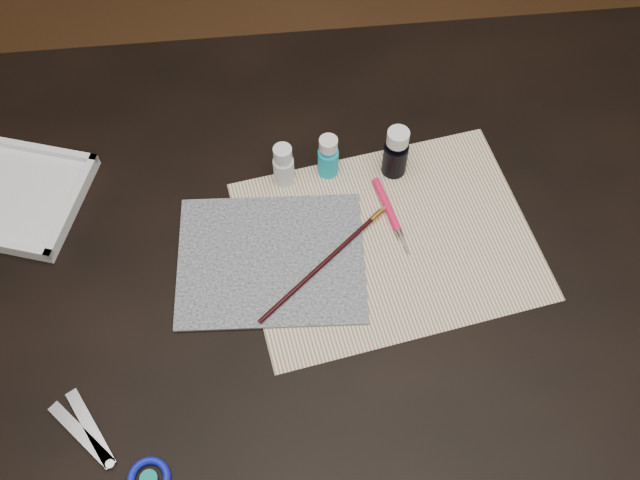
{
  "coord_description": "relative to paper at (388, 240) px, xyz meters",
  "views": [
    {
      "loc": [
        -0.05,
        -0.49,
        1.62
      ],
      "look_at": [
        0.0,
        0.0,
        0.8
      ],
      "focal_mm": 40.0,
      "sensor_mm": 36.0,
      "label": 1
    }
  ],
  "objects": [
    {
      "name": "ground",
      "position": [
        -0.1,
        -0.02,
        -0.76
      ],
      "size": [
        3.5,
        3.5,
        0.02
      ],
      "primitive_type": "cube",
      "color": "#422614",
      "rests_on": "ground"
    },
    {
      "name": "table",
      "position": [
        -0.1,
        -0.02,
        -0.38
      ],
      "size": [
        1.3,
        0.9,
        0.75
      ],
      "primitive_type": "cube",
      "color": "black",
      "rests_on": "ground"
    },
    {
      "name": "paper",
      "position": [
        0.0,
        0.0,
        0.0
      ],
      "size": [
        0.45,
        0.37,
        0.0
      ],
      "primitive_type": "cube",
      "rotation": [
        0.0,
        0.0,
        0.16
      ],
      "color": "white",
      "rests_on": "table"
    },
    {
      "name": "canvas",
      "position": [
        -0.17,
        -0.02,
        0.0
      ],
      "size": [
        0.27,
        0.22,
        0.0
      ],
      "primitive_type": "cube",
      "rotation": [
        0.0,
        0.0,
        -0.06
      ],
      "color": "black",
      "rests_on": "paper"
    },
    {
      "name": "paint_bottle_white",
      "position": [
        -0.14,
        0.12,
        0.04
      ],
      "size": [
        0.04,
        0.04,
        0.08
      ],
      "primitive_type": "cylinder",
      "rotation": [
        0.0,
        0.0,
        0.34
      ],
      "color": "white",
      "rests_on": "table"
    },
    {
      "name": "paint_bottle_cyan",
      "position": [
        -0.07,
        0.13,
        0.04
      ],
      "size": [
        0.04,
        0.04,
        0.08
      ],
      "primitive_type": "cylinder",
      "rotation": [
        0.0,
        0.0,
        -0.23
      ],
      "color": "#14B3D1",
      "rests_on": "table"
    },
    {
      "name": "paint_bottle_navy",
      "position": [
        0.03,
        0.12,
        0.04
      ],
      "size": [
        0.05,
        0.05,
        0.09
      ],
      "primitive_type": "cylinder",
      "rotation": [
        0.0,
        0.0,
        -0.31
      ],
      "color": "black",
      "rests_on": "table"
    },
    {
      "name": "paintbrush",
      "position": [
        -0.09,
        -0.03,
        0.01
      ],
      "size": [
        0.21,
        0.18,
        0.01
      ],
      "primitive_type": null,
      "rotation": [
        0.0,
        0.0,
        0.7
      ],
      "color": "black",
      "rests_on": "canvas"
    },
    {
      "name": "craft_knife",
      "position": [
        0.01,
        0.03,
        0.01
      ],
      "size": [
        0.04,
        0.14,
        0.01
      ],
      "primitive_type": null,
      "rotation": [
        0.0,
        0.0,
        -1.36
      ],
      "color": "#FB1652",
      "rests_on": "paper"
    },
    {
      "name": "scissors",
      "position": [
        -0.39,
        -0.27,
        0.0
      ],
      "size": [
        0.21,
        0.22,
        0.01
      ],
      "primitive_type": null,
      "rotation": [
        0.0,
        0.0,
        2.33
      ],
      "color": "silver",
      "rests_on": "table"
    },
    {
      "name": "palette_tray",
      "position": [
        -0.53,
        0.12,
        0.01
      ],
      "size": [
        0.23,
        0.23,
        0.02
      ],
      "primitive_type": "cube",
      "rotation": [
        0.0,
        0.0,
        -0.32
      ],
      "color": "white",
      "rests_on": "table"
    }
  ]
}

